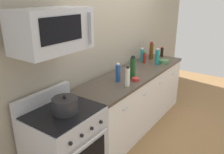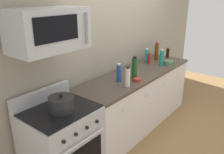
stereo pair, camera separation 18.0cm
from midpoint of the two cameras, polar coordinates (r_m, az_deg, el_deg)
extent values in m
plane|color=olive|center=(4.02, 7.30, -11.37)|extent=(6.56, 6.56, 0.00)
cube|color=#9E937F|center=(3.73, 2.78, 8.69)|extent=(5.47, 0.10, 2.70)
cube|color=silver|center=(3.81, 7.58, -5.70)|extent=(2.35, 0.62, 0.88)
cube|color=#473D33|center=(3.64, 7.91, 0.86)|extent=(2.38, 0.65, 0.04)
cube|color=black|center=(3.88, 10.93, -11.96)|extent=(2.35, 0.02, 0.10)
cylinder|color=silver|center=(2.91, 4.83, -7.92)|extent=(0.10, 0.02, 0.02)
cylinder|color=silver|center=(3.33, 10.10, -4.38)|extent=(0.10, 0.02, 0.02)
cylinder|color=silver|center=(3.79, 14.09, -1.64)|extent=(0.10, 0.02, 0.02)
cylinder|color=silver|center=(4.27, 17.20, 0.50)|extent=(0.10, 0.02, 0.02)
cube|color=#B7BABF|center=(2.76, -10.26, -16.46)|extent=(0.76, 0.64, 0.91)
cylinder|color=#B7BABF|center=(2.41, -4.75, -15.49)|extent=(0.61, 0.02, 0.02)
cube|color=#B7BABF|center=(2.69, -15.09, -4.62)|extent=(0.76, 0.06, 0.16)
cube|color=black|center=(2.51, -10.90, -7.94)|extent=(0.73, 0.61, 0.01)
cylinder|color=black|center=(2.23, -9.41, -15.49)|extent=(0.04, 0.02, 0.04)
cylinder|color=black|center=(2.32, -6.57, -13.88)|extent=(0.04, 0.02, 0.04)
cylinder|color=black|center=(2.41, -3.98, -12.36)|extent=(0.04, 0.02, 0.04)
cylinder|color=black|center=(2.51, -1.60, -10.93)|extent=(0.04, 0.02, 0.04)
cube|color=#B7BABF|center=(2.29, -13.11, 11.26)|extent=(0.74, 0.40, 0.40)
cube|color=black|center=(2.09, -10.87, 11.53)|extent=(0.48, 0.01, 0.22)
cube|color=#B7BABF|center=(2.34, -3.82, 11.87)|extent=(0.02, 0.04, 0.30)
cylinder|color=#59330F|center=(4.35, 12.05, 6.04)|extent=(0.07, 0.07, 0.29)
cylinder|color=maroon|center=(4.31, 12.20, 8.10)|extent=(0.05, 0.05, 0.03)
cylinder|color=#19471E|center=(3.31, 7.07, 2.05)|extent=(0.08, 0.08, 0.30)
cylinder|color=black|center=(3.26, 7.20, 4.79)|extent=(0.05, 0.05, 0.03)
cylinder|color=#1E4CA5|center=(3.18, 3.37, 0.88)|extent=(0.06, 0.06, 0.24)
cylinder|color=silver|center=(3.14, 3.42, 3.13)|extent=(0.04, 0.04, 0.02)
cylinder|color=#B21914|center=(4.09, 10.28, 4.45)|extent=(0.05, 0.05, 0.18)
cylinder|color=#19721E|center=(4.06, 10.37, 5.77)|extent=(0.03, 0.03, 0.02)
cylinder|color=black|center=(4.57, 14.63, 5.71)|extent=(0.06, 0.06, 0.17)
cylinder|color=maroon|center=(4.55, 14.74, 6.84)|extent=(0.04, 0.04, 0.02)
cylinder|color=#197F7A|center=(4.01, 13.34, 4.53)|extent=(0.07, 0.07, 0.26)
cylinder|color=beige|center=(3.98, 13.50, 6.49)|extent=(0.04, 0.04, 0.03)
cylinder|color=silver|center=(3.02, 5.56, -0.16)|extent=(0.06, 0.06, 0.25)
cylinder|color=black|center=(2.98, 5.65, 2.29)|extent=(0.04, 0.04, 0.02)
cylinder|color=teal|center=(4.16, 9.74, 5.12)|extent=(0.07, 0.07, 0.23)
cylinder|color=white|center=(4.13, 9.84, 6.79)|extent=(0.04, 0.04, 0.02)
cylinder|color=#477A4C|center=(4.14, 14.92, 3.47)|extent=(0.17, 0.17, 0.06)
torus|color=#477A4C|center=(4.14, 14.95, 3.81)|extent=(0.17, 0.17, 0.01)
cylinder|color=#477A4C|center=(4.15, 14.89, 3.13)|extent=(0.09, 0.09, 0.01)
cylinder|color=#B72D28|center=(3.25, 7.67, -0.71)|extent=(0.11, 0.11, 0.04)
torus|color=#B72D28|center=(3.24, 7.69, -0.42)|extent=(0.11, 0.11, 0.01)
cylinder|color=#B72D28|center=(3.25, 7.66, -1.00)|extent=(0.06, 0.06, 0.01)
cylinder|color=#262628|center=(2.44, -10.25, -6.54)|extent=(0.26, 0.26, 0.16)
sphere|color=black|center=(2.40, -10.39, -4.54)|extent=(0.04, 0.04, 0.04)
camera|label=1|loc=(0.09, -88.28, 0.62)|focal=37.21mm
camera|label=2|loc=(0.09, 91.72, -0.62)|focal=37.21mm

